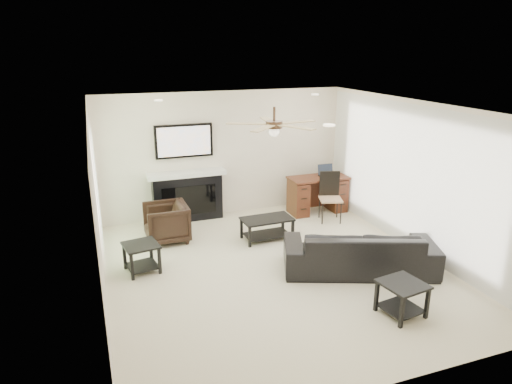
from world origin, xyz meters
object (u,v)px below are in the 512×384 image
coffee_table (267,229)px  desk (318,194)px  sofa (359,250)px  armchair (166,223)px  fireplace_unit (187,174)px

coffee_table → desk: size_ratio=0.74×
sofa → armchair: armchair is taller
coffee_table → desk: bearing=31.3°
armchair → fireplace_unit: bearing=146.3°
fireplace_unit → coffee_table: bearing=-51.7°
sofa → fireplace_unit: size_ratio=1.20×
sofa → armchair: (-2.60, 2.15, 0.01)m
sofa → coffee_table: 1.84m
armchair → desk: size_ratio=0.61×
fireplace_unit → desk: bearing=-9.7°
sofa → desk: desk is taller
fireplace_unit → desk: size_ratio=1.57×
sofa → armchair: bearing=-18.5°
fireplace_unit → armchair: bearing=-123.2°
armchair → coffee_table: (1.70, -0.55, -0.14)m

